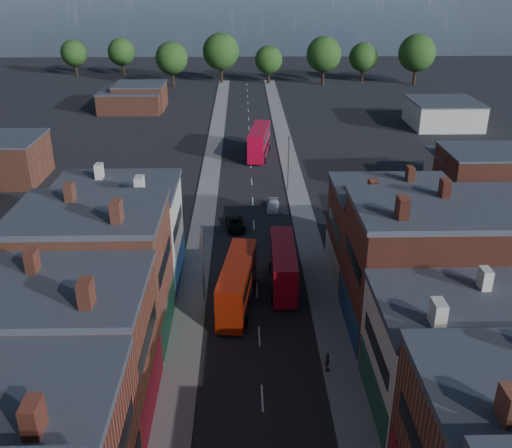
{
  "coord_description": "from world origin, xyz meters",
  "views": [
    {
      "loc": [
        -1.27,
        -17.86,
        29.65
      ],
      "look_at": [
        0.0,
        36.19,
        5.41
      ],
      "focal_mm": 40.0,
      "sensor_mm": 36.0,
      "label": 1
    }
  ],
  "objects_px": {
    "bus_2": "(259,141)",
    "ped_3": "(327,362)",
    "bus_1": "(283,265)",
    "car_3": "(273,206)",
    "bus_0": "(237,283)",
    "car_2": "(235,224)"
  },
  "relations": [
    {
      "from": "bus_1",
      "to": "ped_3",
      "type": "xyz_separation_m",
      "value": [
        2.63,
        -13.76,
        -1.43
      ]
    },
    {
      "from": "car_3",
      "to": "car_2",
      "type": "bearing_deg",
      "value": -124.1
    },
    {
      "from": "car_3",
      "to": "ped_3",
      "type": "xyz_separation_m",
      "value": [
        2.64,
        -33.91,
        0.39
      ]
    },
    {
      "from": "bus_1",
      "to": "bus_2",
      "type": "xyz_separation_m",
      "value": [
        -1.17,
        44.13,
        0.34
      ]
    },
    {
      "from": "ped_3",
      "to": "car_3",
      "type": "bearing_deg",
      "value": 16.33
    },
    {
      "from": "bus_2",
      "to": "car_3",
      "type": "distance_m",
      "value": 24.1
    },
    {
      "from": "bus_1",
      "to": "car_2",
      "type": "xyz_separation_m",
      "value": [
        -4.98,
        14.16,
        -1.72
      ]
    },
    {
      "from": "bus_2",
      "to": "ped_3",
      "type": "xyz_separation_m",
      "value": [
        3.8,
        -57.88,
        -1.76
      ]
    },
    {
      "from": "car_2",
      "to": "car_3",
      "type": "bearing_deg",
      "value": 44.28
    },
    {
      "from": "bus_1",
      "to": "car_2",
      "type": "distance_m",
      "value": 15.11
    },
    {
      "from": "bus_0",
      "to": "car_2",
      "type": "relative_size",
      "value": 2.35
    },
    {
      "from": "bus_0",
      "to": "bus_2",
      "type": "bearing_deg",
      "value": 93.71
    },
    {
      "from": "car_3",
      "to": "bus_1",
      "type": "bearing_deg",
      "value": -84.32
    },
    {
      "from": "bus_0",
      "to": "ped_3",
      "type": "xyz_separation_m",
      "value": [
        7.23,
        -10.01,
        -1.56
      ]
    },
    {
      "from": "bus_0",
      "to": "bus_2",
      "type": "xyz_separation_m",
      "value": [
        3.43,
        47.88,
        0.2
      ]
    },
    {
      "from": "car_2",
      "to": "car_3",
      "type": "relative_size",
      "value": 1.22
    },
    {
      "from": "bus_1",
      "to": "car_3",
      "type": "relative_size",
      "value": 2.65
    },
    {
      "from": "bus_1",
      "to": "bus_2",
      "type": "distance_m",
      "value": 44.14
    },
    {
      "from": "bus_0",
      "to": "ped_3",
      "type": "relative_size",
      "value": 6.65
    },
    {
      "from": "bus_2",
      "to": "bus_1",
      "type": "bearing_deg",
      "value": -80.49
    },
    {
      "from": "bus_0",
      "to": "bus_1",
      "type": "xyz_separation_m",
      "value": [
        4.59,
        3.75,
        -0.14
      ]
    },
    {
      "from": "car_2",
      "to": "ped_3",
      "type": "xyz_separation_m",
      "value": [
        7.62,
        -27.92,
        0.3
      ]
    }
  ]
}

